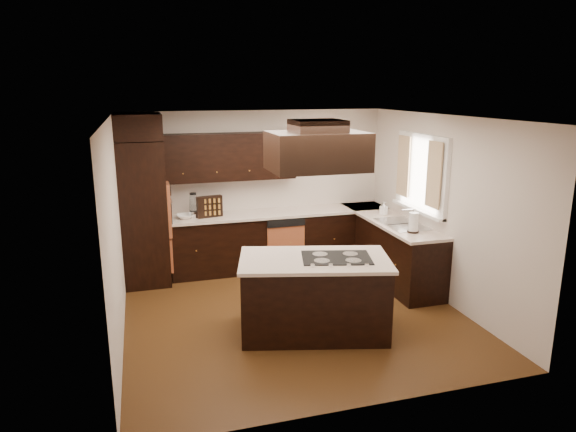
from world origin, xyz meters
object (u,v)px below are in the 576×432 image
object	(u,v)px
oven_column	(144,213)
island	(314,297)
spice_rack	(209,207)
range_hood	(317,151)

from	to	relation	value
oven_column	island	size ratio (longest dim) A/B	1.27
spice_rack	range_hood	bearing A→B (deg)	-79.87
island	spice_rack	world-z (taller)	spice_rack
oven_column	range_hood	xyz separation A→B (m)	(1.88, -2.25, 1.10)
oven_column	island	xyz separation A→B (m)	(1.86, -2.25, -0.62)
island	range_hood	world-z (taller)	range_hood
spice_rack	oven_column	bearing A→B (deg)	171.71
island	spice_rack	size ratio (longest dim) A/B	4.27
range_hood	spice_rack	xyz separation A→B (m)	(-0.91, 2.31, -1.08)
oven_column	range_hood	world-z (taller)	range_hood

